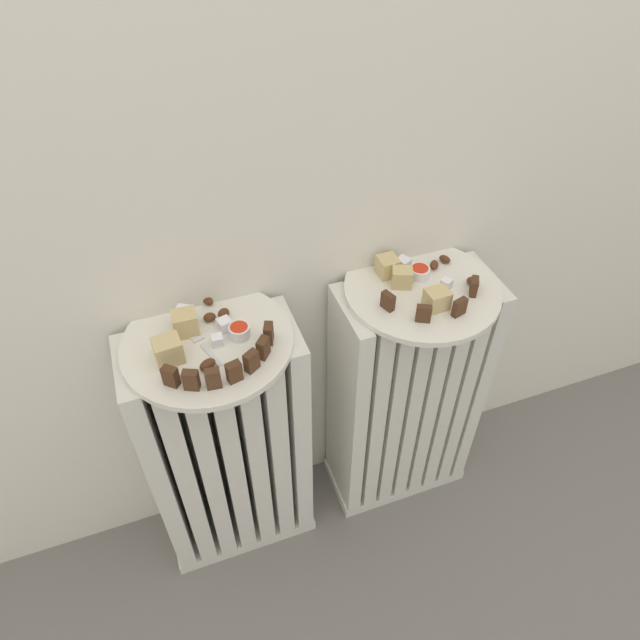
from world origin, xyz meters
name	(u,v)px	position (x,y,z in m)	size (l,w,h in m)	color
ground_plane	(362,601)	(0.00, 0.00, 0.00)	(6.00, 6.00, 0.00)	slate
radiator_left	(229,450)	(-0.21, 0.28, 0.31)	(0.33, 0.16, 0.64)	silver
radiator_right	(404,398)	(0.21, 0.28, 0.31)	(0.33, 0.16, 0.64)	silver
plate_left	(208,342)	(-0.21, 0.28, 0.64)	(0.30, 0.30, 0.01)	silver
plate_right	(422,289)	(0.21, 0.28, 0.64)	(0.30, 0.30, 0.01)	silver
dark_cake_slice_left_0	(171,376)	(-0.28, 0.20, 0.67)	(0.02, 0.01, 0.04)	#472B19
dark_cake_slice_left_1	(191,380)	(-0.25, 0.18, 0.67)	(0.02, 0.01, 0.04)	#472B19
dark_cake_slice_left_2	(213,379)	(-0.22, 0.17, 0.67)	(0.02, 0.01, 0.04)	#472B19
dark_cake_slice_left_3	(234,372)	(-0.18, 0.18, 0.67)	(0.02, 0.01, 0.04)	#472B19
dark_cake_slice_left_4	(251,361)	(-0.15, 0.19, 0.67)	(0.02, 0.01, 0.04)	#472B19
dark_cake_slice_left_5	(263,348)	(-0.13, 0.21, 0.67)	(0.02, 0.01, 0.04)	#472B19
dark_cake_slice_left_6	(269,333)	(-0.11, 0.24, 0.67)	(0.02, 0.01, 0.04)	#472B19
marble_cake_slice_left_0	(168,350)	(-0.27, 0.25, 0.67)	(0.04, 0.04, 0.04)	tan
marble_cake_slice_left_1	(185,323)	(-0.24, 0.31, 0.67)	(0.04, 0.04, 0.04)	tan
turkish_delight_left_0	(184,314)	(-0.23, 0.34, 0.66)	(0.03, 0.03, 0.03)	white
turkish_delight_left_1	(217,340)	(-0.19, 0.26, 0.66)	(0.02, 0.02, 0.02)	white
turkish_delight_left_2	(225,325)	(-0.17, 0.29, 0.66)	(0.02, 0.02, 0.02)	white
medjool_date_left_0	(224,313)	(-0.17, 0.33, 0.66)	(0.02, 0.02, 0.02)	#4C2814
medjool_date_left_1	(208,365)	(-0.22, 0.21, 0.66)	(0.03, 0.02, 0.02)	#4C2814
medjool_date_left_2	(210,317)	(-0.19, 0.33, 0.66)	(0.02, 0.02, 0.01)	#4C2814
medjool_date_left_3	(207,300)	(-0.19, 0.37, 0.66)	(0.03, 0.02, 0.02)	#4C2814
jam_bowl_left	(239,331)	(-0.15, 0.27, 0.66)	(0.04, 0.04, 0.02)	white
dark_cake_slice_right_0	(388,301)	(0.12, 0.25, 0.67)	(0.03, 0.01, 0.03)	#472B19
dark_cake_slice_right_1	(424,314)	(0.16, 0.20, 0.67)	(0.03, 0.01, 0.03)	#472B19
dark_cake_slice_right_2	(460,307)	(0.23, 0.19, 0.67)	(0.03, 0.01, 0.03)	#472B19
dark_cake_slice_right_3	(474,286)	(0.29, 0.23, 0.67)	(0.03, 0.01, 0.03)	#472B19
marble_cake_slice_right_0	(402,278)	(0.17, 0.30, 0.67)	(0.04, 0.03, 0.04)	tan
marble_cake_slice_right_1	(388,266)	(0.16, 0.34, 0.67)	(0.04, 0.04, 0.04)	tan
marble_cake_slice_right_2	(437,299)	(0.20, 0.22, 0.67)	(0.04, 0.04, 0.04)	tan
turkish_delight_right_0	(446,284)	(0.25, 0.26, 0.66)	(0.02, 0.02, 0.02)	white
turkish_delight_right_1	(403,264)	(0.20, 0.34, 0.66)	(0.02, 0.02, 0.02)	white
medjool_date_right_0	(434,265)	(0.26, 0.33, 0.66)	(0.03, 0.02, 0.01)	#4C2814
medjool_date_right_1	(445,259)	(0.28, 0.33, 0.66)	(0.02, 0.02, 0.01)	#4C2814
medjool_date_right_2	(473,281)	(0.30, 0.25, 0.66)	(0.02, 0.02, 0.02)	#4C2814
jam_bowl_right	(420,272)	(0.22, 0.31, 0.66)	(0.04, 0.04, 0.02)	white
fork	(204,346)	(-0.22, 0.26, 0.65)	(0.04, 0.09, 0.00)	silver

